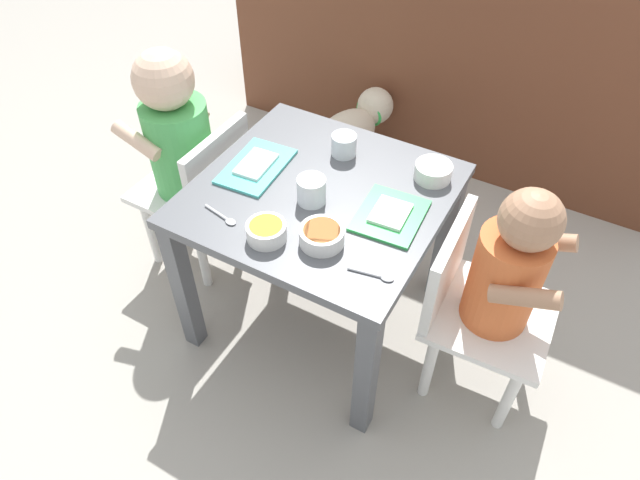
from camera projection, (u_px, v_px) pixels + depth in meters
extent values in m
plane|color=#9E998E|center=(320.00, 313.00, 1.70)|extent=(7.00, 7.00, 0.00)
cube|color=brown|center=(464.00, 21.00, 1.97)|extent=(1.69, 0.35, 1.00)
cube|color=#515459|center=(320.00, 195.00, 1.37)|extent=(0.59, 0.57, 0.03)
cube|color=#515459|center=(184.00, 288.00, 1.47)|extent=(0.04, 0.04, 0.45)
cube|color=#515459|center=(366.00, 375.00, 1.29)|extent=(0.04, 0.04, 0.45)
cube|color=#515459|center=(287.00, 180.00, 1.79)|extent=(0.04, 0.04, 0.45)
cube|color=#515459|center=(445.00, 238.00, 1.60)|extent=(0.04, 0.04, 0.45)
cube|color=white|center=(189.00, 188.00, 1.68)|extent=(0.28, 0.28, 0.02)
cube|color=white|center=(219.00, 170.00, 1.56)|extent=(0.03, 0.27, 0.22)
cylinder|color=#4CB259|center=(181.00, 148.00, 1.58)|extent=(0.18, 0.18, 0.27)
sphere|color=beige|center=(163.00, 79.00, 1.44)|extent=(0.16, 0.16, 0.16)
cylinder|color=white|center=(192.00, 194.00, 1.88)|extent=(0.03, 0.03, 0.26)
cylinder|color=white|center=(151.00, 231.00, 1.76)|extent=(0.03, 0.03, 0.26)
cylinder|color=white|center=(241.00, 214.00, 1.81)|extent=(0.03, 0.03, 0.26)
cylinder|color=white|center=(202.00, 254.00, 1.69)|extent=(0.03, 0.03, 0.26)
cylinder|color=beige|center=(186.00, 105.00, 1.61)|extent=(0.15, 0.04, 0.09)
cylinder|color=beige|center=(137.00, 141.00, 1.49)|extent=(0.15, 0.04, 0.09)
cube|color=white|center=(491.00, 316.00, 1.35)|extent=(0.29, 0.29, 0.02)
cube|color=white|center=(448.00, 265.00, 1.31)|extent=(0.03, 0.27, 0.22)
cylinder|color=#D86633|center=(504.00, 279.00, 1.25)|extent=(0.16, 0.16, 0.25)
sphere|color=#A87A5B|center=(531.00, 220.00, 1.12)|extent=(0.13, 0.13, 0.13)
cylinder|color=white|center=(509.00, 397.00, 1.36)|extent=(0.03, 0.03, 0.26)
cylinder|color=white|center=(528.00, 336.00, 1.48)|extent=(0.03, 0.03, 0.26)
cylinder|color=white|center=(429.00, 364.00, 1.42)|extent=(0.03, 0.03, 0.26)
cylinder|color=white|center=(454.00, 308.00, 1.55)|extent=(0.03, 0.03, 0.26)
cylinder|color=#A87A5B|center=(525.00, 297.00, 1.14)|extent=(0.15, 0.05, 0.09)
cylinder|color=#A87A5B|center=(543.00, 241.00, 1.25)|extent=(0.15, 0.05, 0.09)
ellipsoid|color=beige|center=(343.00, 138.00, 1.99)|extent=(0.21, 0.33, 0.18)
sphere|color=beige|center=(375.00, 106.00, 2.06)|extent=(0.13, 0.13, 0.13)
sphere|color=black|center=(383.00, 102.00, 2.09)|extent=(0.06, 0.06, 0.06)
torus|color=green|center=(369.00, 113.00, 2.05)|extent=(0.11, 0.05, 0.11)
sphere|color=beige|center=(316.00, 148.00, 1.89)|extent=(0.05, 0.05, 0.05)
cylinder|color=beige|center=(366.00, 163.00, 2.12)|extent=(0.04, 0.04, 0.12)
cylinder|color=beige|center=(347.00, 153.00, 2.16)|extent=(0.04, 0.04, 0.12)
cylinder|color=beige|center=(337.00, 185.00, 2.03)|extent=(0.04, 0.04, 0.12)
cylinder|color=beige|center=(318.00, 174.00, 2.07)|extent=(0.04, 0.04, 0.12)
cube|color=#4CC6BC|center=(257.00, 166.00, 1.42)|extent=(0.14, 0.21, 0.01)
cube|color=white|center=(256.00, 163.00, 1.42)|extent=(0.08, 0.12, 0.01)
cube|color=green|center=(391.00, 215.00, 1.29)|extent=(0.15, 0.18, 0.01)
cube|color=white|center=(391.00, 212.00, 1.29)|extent=(0.08, 0.10, 0.01)
cylinder|color=white|center=(313.00, 191.00, 1.31)|extent=(0.07, 0.07, 0.06)
cylinder|color=silver|center=(313.00, 195.00, 1.32)|extent=(0.06, 0.06, 0.04)
cylinder|color=white|center=(344.00, 145.00, 1.44)|extent=(0.06, 0.06, 0.06)
cylinder|color=silver|center=(344.00, 150.00, 1.45)|extent=(0.06, 0.06, 0.03)
cylinder|color=white|center=(266.00, 231.00, 1.23)|extent=(0.09, 0.09, 0.04)
cylinder|color=gold|center=(266.00, 226.00, 1.22)|extent=(0.07, 0.07, 0.01)
cylinder|color=white|center=(433.00, 172.00, 1.38)|extent=(0.09, 0.09, 0.04)
cylinder|color=#4C8C33|center=(434.00, 166.00, 1.37)|extent=(0.07, 0.07, 0.01)
cylinder|color=white|center=(322.00, 236.00, 1.22)|extent=(0.10, 0.10, 0.04)
cylinder|color=#B26633|center=(322.00, 231.00, 1.21)|extent=(0.08, 0.08, 0.01)
cylinder|color=silver|center=(365.00, 272.00, 1.17)|extent=(0.08, 0.02, 0.01)
ellipsoid|color=silver|center=(387.00, 278.00, 1.16)|extent=(0.03, 0.02, 0.01)
cylinder|color=silver|center=(216.00, 212.00, 1.30)|extent=(0.07, 0.02, 0.01)
ellipsoid|color=silver|center=(231.00, 222.00, 1.28)|extent=(0.03, 0.03, 0.01)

